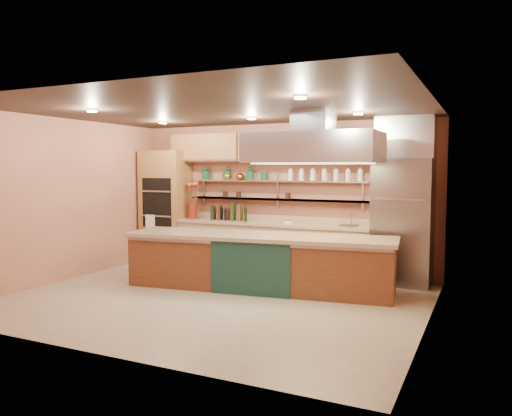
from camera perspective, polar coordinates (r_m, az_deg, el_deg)
The scene contains 21 objects.
floor at distance 7.62m, azimuth -4.49°, elevation -10.30°, with size 6.00×5.00×0.02m, color #9D9377.
ceiling at distance 7.41m, azimuth -4.62°, elevation 11.19°, with size 6.00×5.00×0.02m, color black.
wall_back at distance 9.63m, azimuth 2.85°, elevation 1.32°, with size 6.00×0.04×2.80m, color #B06C53.
wall_front at distance 5.37m, azimuth -17.92°, elevation -1.45°, with size 6.00×0.04×2.80m, color #B06C53.
wall_left at distance 9.24m, azimuth -20.92°, elevation 0.89°, with size 0.04×5.00×2.80m, color #B06C53.
wall_right at distance 6.45m, azimuth 19.27°, elevation -0.51°, with size 0.04×5.00×2.80m, color #B06C53.
oven_stack at distance 10.55m, azimuth -10.23°, elevation 0.17°, with size 0.95×0.64×2.30m, color #9B6838.
refrigerator at distance 8.68m, azimuth 16.41°, elevation -1.53°, with size 0.95×0.72×2.10m, color slate.
back_counter at distance 9.47m, azimuth 1.85°, elevation -4.42°, with size 3.84×0.64×0.93m, color #A08360.
wall_shelf_lower at distance 9.53m, azimuth 2.27°, elevation 0.99°, with size 3.60×0.26×0.03m, color #A3A6AA.
wall_shelf_upper at distance 9.52m, azimuth 2.28°, elevation 3.09°, with size 3.60×0.26×0.03m, color #A3A6AA.
upper_cabinets at distance 9.46m, azimuth 2.45°, elevation 7.02°, with size 4.60×0.36×0.55m, color #9B6838.
range_hood at distance 7.59m, azimuth 6.56°, elevation 6.85°, with size 2.00×1.00×0.45m, color #A3A6AA.
ceiling_downlights at distance 7.58m, azimuth -3.86°, elevation 10.82°, with size 4.00×2.80×0.02m, color #FFE5A5.
island at distance 8.06m, azimuth 0.34°, elevation -6.17°, with size 4.23×0.92×0.88m, color brown.
flower_vase at distance 10.16m, azimuth -7.23°, elevation -0.27°, with size 0.19×0.19×0.33m, color maroon.
oil_bottle_cluster at distance 9.73m, azimuth -3.01°, elevation -0.61°, with size 0.85×0.24×0.27m, color black.
kitchen_scale at distance 9.23m, azimuth 3.76°, elevation -1.50°, with size 0.15×0.11×0.08m, color silver.
bar_faucet at distance 8.96m, azimuth 10.87°, elevation -1.35°, with size 0.03×0.03×0.20m, color silver.
copper_kettle at distance 9.84m, azimuth -1.82°, elevation 3.62°, with size 0.17×0.17×0.14m, color #AF6C28.
green_canister at distance 9.61m, azimuth 0.94°, elevation 3.70°, with size 0.14×0.14×0.17m, color #0E4323.
Camera 1 is at (3.66, -6.39, 1.94)m, focal length 35.00 mm.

